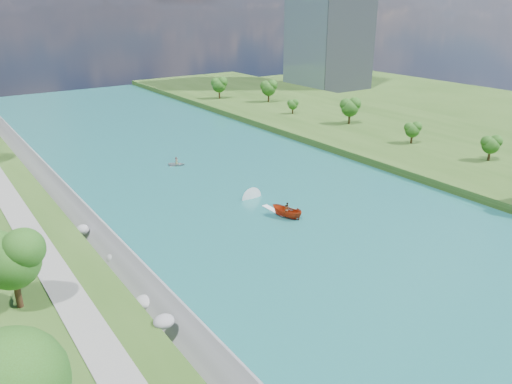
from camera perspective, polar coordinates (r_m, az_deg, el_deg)
ground at (r=63.36m, az=10.43°, el=-6.67°), size 260.00×260.00×0.00m
river_water at (r=77.23m, az=-0.00°, el=-1.04°), size 55.00×240.00×0.10m
berm_east at (r=111.39m, az=21.50°, el=4.83°), size 44.00×240.00×1.50m
riprap_bank at (r=65.74m, az=-18.45°, el=-4.64°), size 3.83×236.00×4.37m
riverside_path at (r=64.66m, az=-24.48°, el=-4.25°), size 3.00×200.00×0.10m
trees_east at (r=98.62m, az=23.82°, el=5.47°), size 17.93×139.20×10.49m
motorboat at (r=72.05m, az=2.98°, el=-2.03°), size 3.60×19.27×2.16m
raft at (r=94.98m, az=-9.07°, el=3.24°), size 3.86×3.69×1.58m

